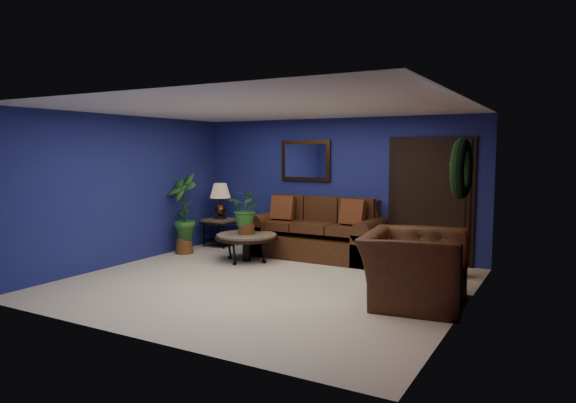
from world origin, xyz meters
The scene contains 18 objects.
floor centered at (0.00, 0.00, 0.00)m, with size 5.50×5.50×0.00m, color beige.
wall_back centered at (0.00, 2.50, 1.25)m, with size 5.50×0.04×2.50m, color navy.
wall_left centered at (-2.75, 0.00, 1.25)m, with size 0.04×5.00×2.50m, color navy.
wall_right_brick centered at (2.75, 0.00, 1.25)m, with size 0.04×5.00×2.50m, color maroon.
ceiling centered at (0.00, 0.00, 2.50)m, with size 5.50×5.00×0.02m, color white.
crown_molding centered at (2.72, 0.00, 2.43)m, with size 0.03×5.00×0.14m, color white.
wall_mirror centered at (-0.60, 2.46, 1.72)m, with size 1.02×0.06×0.77m, color #482B14.
closet_door centered at (1.75, 2.47, 1.05)m, with size 1.44×0.06×2.18m, color black.
wreath centered at (2.69, 0.05, 1.70)m, with size 0.72×0.72×0.16m, color black.
sofa centered at (-0.14, 2.09, 0.35)m, with size 2.38×1.03×1.07m.
coffee_table centered at (-1.07, 1.14, 0.41)m, with size 1.10×1.10×0.47m.
end_table centered at (-2.30, 2.05, 0.42)m, with size 0.60×0.60×0.55m.
table_lamp centered at (-2.30, 2.05, 0.99)m, with size 0.41×0.41×0.69m.
side_chair centered at (0.73, 2.12, 0.56)m, with size 0.48×0.48×0.99m.
armchair centered at (2.15, 0.10, 0.45)m, with size 1.37×1.20×0.89m, color #4C2915.
coffee_plant centered at (-1.07, 1.14, 0.88)m, with size 0.57×0.50×0.75m.
floor_plant centered at (2.35, 1.73, 0.39)m, with size 0.36×0.30×0.76m.
tall_plant centered at (-2.45, 1.12, 0.81)m, with size 0.76×0.62×1.50m.
Camera 1 is at (3.84, -6.17, 1.91)m, focal length 32.00 mm.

